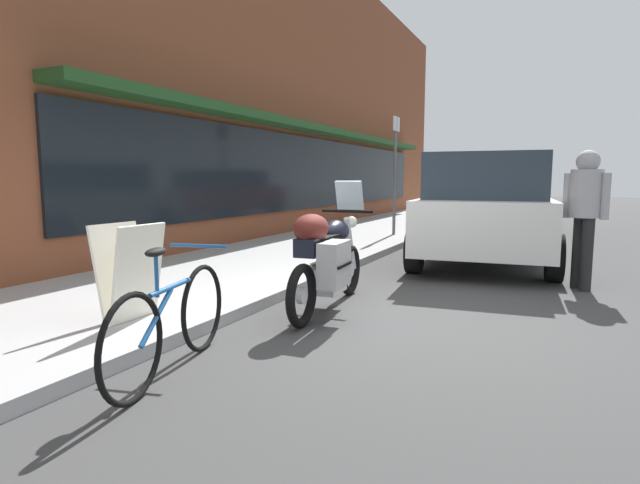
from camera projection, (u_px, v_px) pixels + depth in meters
name	position (u px, v px, depth m)	size (l,w,h in m)	color
ground_plane	(379.00, 317.00, 5.16)	(80.00, 80.00, 0.00)	#3C3C3C
storefront_building	(312.00, 94.00, 13.38)	(23.11, 0.90, 7.45)	brown
sidewalk_curb	(388.00, 226.00, 14.40)	(30.00, 3.06, 0.12)	#A3A3A3
touring_motorcycle	(327.00, 257.00, 5.29)	(2.09, 0.76, 1.38)	black
parked_bicycle	(172.00, 322.00, 3.64)	(1.69, 0.56, 0.95)	black
parked_minivan	(487.00, 207.00, 8.48)	(4.66, 2.45, 1.78)	silver
pedestrian_walking	(586.00, 202.00, 6.35)	(0.50, 0.52, 1.76)	black
sandwich_board_sign	(129.00, 271.00, 4.63)	(0.55, 0.40, 0.88)	silver
parking_sign_pole	(395.00, 165.00, 11.59)	(0.44, 0.07, 2.72)	#59595B
parked_car_down_block	(508.00, 197.00, 13.63)	(4.82, 2.10, 1.70)	maroon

